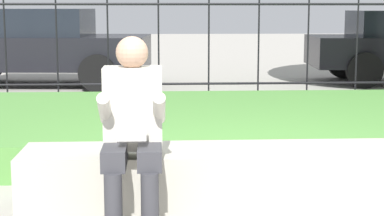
# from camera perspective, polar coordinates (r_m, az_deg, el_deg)

# --- Properties ---
(ground_plane) EXTENTS (60.00, 60.00, 0.00)m
(ground_plane) POSITION_cam_1_polar(r_m,az_deg,el_deg) (4.67, 6.24, -8.86)
(ground_plane) COLOR #A8A399
(stone_bench) EXTENTS (2.75, 0.59, 0.44)m
(stone_bench) POSITION_cam_1_polar(r_m,az_deg,el_deg) (4.57, 2.34, -6.64)
(stone_bench) COLOR #B7B2A3
(stone_bench) RESTS_ON ground_plane
(person_seated_reader) EXTENTS (0.42, 0.73, 1.24)m
(person_seated_reader) POSITION_cam_1_polar(r_m,az_deg,el_deg) (4.12, -5.31, -1.57)
(person_seated_reader) COLOR black
(person_seated_reader) RESTS_ON ground_plane
(grass_berm) EXTENTS (9.88, 3.40, 0.31)m
(grass_berm) POSITION_cam_1_polar(r_m,az_deg,el_deg) (6.94, 3.05, -1.57)
(grass_berm) COLOR #569342
(grass_berm) RESTS_ON ground_plane
(iron_fence) EXTENTS (7.88, 0.03, 1.66)m
(iron_fence) POSITION_cam_1_polar(r_m,az_deg,el_deg) (9.19, 1.50, 5.53)
(iron_fence) COLOR black
(iron_fence) RESTS_ON ground_plane
(car_parked_left) EXTENTS (4.13, 2.19, 1.39)m
(car_parked_left) POSITION_cam_1_polar(r_m,az_deg,el_deg) (12.07, -13.79, 5.48)
(car_parked_left) COLOR black
(car_parked_left) RESTS_ON ground_plane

